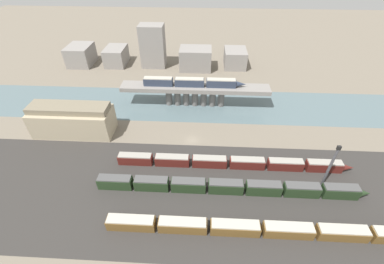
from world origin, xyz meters
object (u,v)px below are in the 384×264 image
train_yard_near (268,229)px  signal_tower (330,167)px  train_on_bridge (193,82)px  train_yard_far (232,163)px  warehouse_building (73,120)px  train_yard_mid (230,187)px

train_yard_near → signal_tower: signal_tower is taller
signal_tower → train_on_bridge: bearing=133.5°
train_yard_near → train_yard_far: 24.27m
train_yard_near → train_on_bridge: bearing=110.0°
warehouse_building → train_yard_mid: bearing=-24.2°
train_yard_near → signal_tower: (19.23, 16.65, 6.31)m
train_yard_near → warehouse_building: bearing=149.6°
train_yard_mid → warehouse_building: warehouse_building is taller
warehouse_building → signal_tower: bearing=-14.4°
train_yard_mid → signal_tower: 28.94m
train_yard_near → train_yard_far: train_yard_far is taller
train_yard_near → warehouse_building: warehouse_building is taller
train_on_bridge → signal_tower: size_ratio=2.68×
train_on_bridge → train_yard_far: 40.65m
train_on_bridge → train_yard_near: 64.50m
train_yard_near → warehouse_building: size_ratio=2.87×
signal_tower → warehouse_building: bearing=165.6°
train_yard_near → train_yard_far: bearing=107.5°
train_on_bridge → signal_tower: signal_tower is taller
train_yard_mid → signal_tower: bearing=7.5°
train_on_bridge → signal_tower: 59.78m
train_yard_near → train_yard_mid: (-8.82, 12.93, 0.22)m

